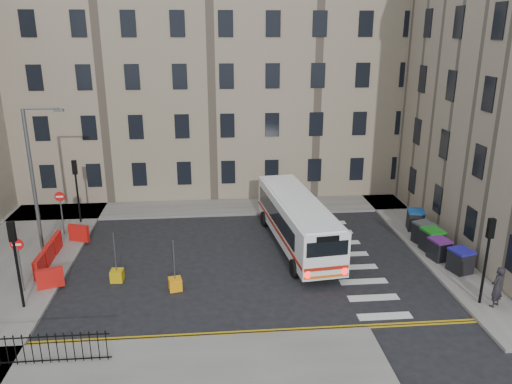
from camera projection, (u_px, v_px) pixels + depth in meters
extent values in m
plane|color=black|center=(277.00, 260.00, 27.27)|extent=(120.00, 120.00, 0.00)
cube|color=slate|center=(176.00, 209.00, 34.88)|extent=(36.00, 3.20, 0.15)
cube|color=slate|center=(409.00, 226.00, 31.80)|extent=(2.40, 26.00, 0.15)
cube|color=slate|center=(18.00, 261.00, 27.00)|extent=(6.00, 22.00, 0.15)
cube|color=gray|center=(164.00, 84.00, 38.88)|extent=(38.00, 10.50, 16.00)
cylinder|color=black|center=(484.00, 271.00, 22.25)|extent=(0.12, 0.12, 3.20)
cube|color=black|center=(491.00, 228.00, 21.62)|extent=(0.28, 0.22, 0.90)
cylinder|color=black|center=(78.00, 198.00, 31.86)|extent=(0.12, 0.12, 3.20)
cube|color=black|center=(74.00, 167.00, 31.23)|extent=(0.28, 0.22, 0.90)
cylinder|color=black|center=(19.00, 275.00, 21.92)|extent=(0.12, 0.12, 3.20)
cube|color=black|center=(12.00, 231.00, 21.28)|extent=(0.28, 0.22, 0.90)
cylinder|color=#595B5E|center=(33.00, 183.00, 26.77)|extent=(0.20, 0.20, 8.00)
cube|color=#595B5E|center=(22.00, 107.00, 25.52)|extent=(0.50, 0.22, 0.14)
cylinder|color=#595B5E|center=(62.00, 215.00, 30.05)|extent=(0.08, 0.08, 2.40)
cube|color=red|center=(59.00, 192.00, 29.59)|extent=(0.60, 0.04, 0.60)
cylinder|color=#595B5E|center=(21.00, 268.00, 23.42)|extent=(0.08, 0.08, 2.40)
cube|color=red|center=(16.00, 238.00, 22.96)|extent=(0.60, 0.04, 0.60)
cube|color=red|center=(39.00, 267.00, 25.08)|extent=(0.25, 1.25, 1.00)
cube|color=red|center=(48.00, 254.00, 26.50)|extent=(0.25, 1.25, 1.00)
cube|color=red|center=(57.00, 243.00, 27.92)|extent=(0.25, 1.25, 1.00)
cube|color=red|center=(79.00, 233.00, 29.23)|extent=(1.26, 0.66, 1.00)
cube|color=red|center=(50.00, 278.00, 23.93)|extent=(1.26, 0.66, 1.00)
cube|color=black|center=(0.00, 339.00, 18.15)|extent=(7.80, 0.04, 0.04)
cube|color=black|center=(5.00, 363.00, 18.47)|extent=(7.80, 0.04, 0.04)
cube|color=white|center=(297.00, 220.00, 28.59)|extent=(3.47, 10.52, 2.35)
cube|color=black|center=(275.00, 215.00, 28.74)|extent=(0.97, 8.21, 0.94)
cube|color=black|center=(314.00, 212.00, 29.19)|extent=(0.97, 8.21, 0.94)
cube|color=black|center=(276.00, 189.00, 33.33)|extent=(2.06, 0.29, 1.03)
cube|color=black|center=(327.00, 249.00, 23.62)|extent=(2.06, 0.29, 0.75)
cube|color=#A01C0D|center=(277.00, 230.00, 28.53)|extent=(1.16, 10.07, 0.17)
cube|color=#A01C0D|center=(316.00, 227.00, 28.99)|extent=(1.16, 10.07, 0.17)
cube|color=#FF0C0C|center=(308.00, 275.00, 23.83)|extent=(0.21, 0.07, 0.38)
cube|color=#FF0C0C|center=(345.00, 271.00, 24.18)|extent=(0.21, 0.07, 0.38)
cylinder|color=black|center=(264.00, 219.00, 31.96)|extent=(0.37, 0.96, 0.94)
cylinder|color=black|center=(299.00, 216.00, 32.41)|extent=(0.37, 0.96, 0.94)
cylinder|color=black|center=(294.00, 268.00, 25.32)|extent=(0.37, 0.96, 0.94)
cylinder|color=black|center=(338.00, 264.00, 25.76)|extent=(0.37, 0.96, 0.94)
cube|color=black|center=(460.00, 262.00, 25.52)|extent=(1.15, 1.25, 1.10)
cube|color=navy|center=(462.00, 251.00, 25.33)|extent=(1.21, 1.31, 0.11)
cube|color=black|center=(439.00, 250.00, 26.92)|extent=(1.07, 1.17, 1.05)
cube|color=#561B67|center=(440.00, 240.00, 26.74)|extent=(1.12, 1.23, 0.11)
cube|color=black|center=(432.00, 241.00, 27.96)|extent=(1.14, 1.26, 1.15)
cube|color=#186F1A|center=(433.00, 230.00, 27.76)|extent=(1.19, 1.32, 0.12)
cube|color=black|center=(424.00, 234.00, 28.97)|extent=(1.22, 1.32, 1.13)
cube|color=#39393C|center=(425.00, 224.00, 28.77)|extent=(1.29, 1.38, 0.12)
cube|color=black|center=(415.00, 221.00, 30.96)|extent=(1.16, 1.27, 1.13)
cube|color=navy|center=(416.00, 211.00, 30.76)|extent=(1.22, 1.32, 0.12)
imported|color=black|center=(497.00, 287.00, 22.17)|extent=(0.84, 0.76, 1.92)
cube|color=orange|center=(175.00, 284.00, 24.08)|extent=(0.72, 0.72, 0.60)
cube|color=#C49C0B|center=(117.00, 276.00, 24.93)|extent=(0.63, 0.63, 0.60)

